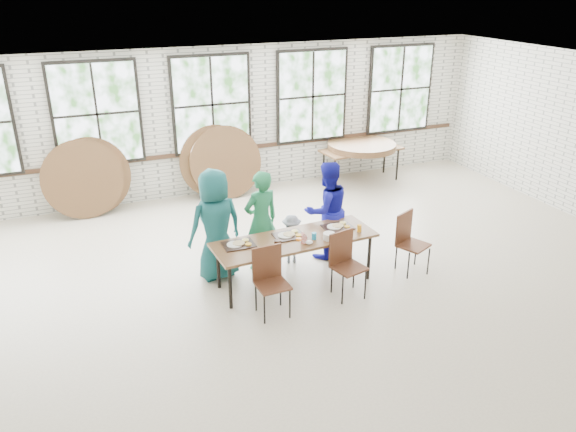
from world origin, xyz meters
The scene contains 13 objects.
room centered at (0.00, 4.44, 1.83)m, with size 12.00×12.00×12.00m.
dining_table centered at (0.05, 0.27, 0.69)m, with size 2.44×0.93×0.74m.
chair_near_left centered at (-0.55, -0.30, 0.56)m, with size 0.43×0.42×0.95m.
chair_near_right centered at (0.60, -0.26, 0.56)m, with size 0.50×0.49×0.95m.
chair_spare centered at (1.83, 0.00, 0.56)m, with size 0.55×0.55×0.95m.
adult_teal centered at (-0.95, 0.92, 0.85)m, with size 0.83×0.54×1.71m, color #1A6360.
adult_green centered at (-0.23, 0.92, 0.80)m, with size 0.58×0.38×1.60m, color #1F7748.
toddler centered at (0.27, 0.92, 0.40)m, with size 0.52×0.30×0.81m, color #111F37.
adult_blue centered at (0.88, 0.92, 0.80)m, with size 0.78×0.61×1.61m, color #1717A1.
storage_table centered at (3.19, 3.95, 0.69)m, with size 1.86×0.90×0.74m.
tabletop_clutter centered at (0.13, 0.24, 0.77)m, with size 2.05×0.57×0.11m.
round_tops_stacked centered at (3.19, 3.95, 0.80)m, with size 1.50×1.50×0.13m.
round_tops_leaning centered at (-1.24, 4.20, 0.73)m, with size 4.28×0.49×1.49m.
Camera 1 is at (-2.81, -6.48, 4.24)m, focal length 35.00 mm.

